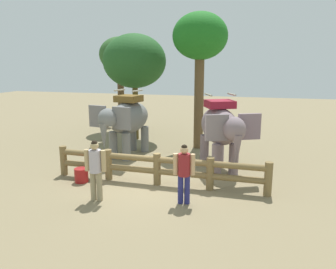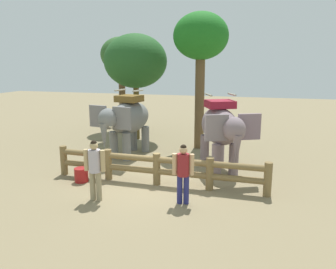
{
  "view_description": "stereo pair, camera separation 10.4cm",
  "coord_description": "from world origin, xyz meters",
  "px_view_note": "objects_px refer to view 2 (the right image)",
  "views": [
    {
      "loc": [
        3.14,
        -9.78,
        3.92
      ],
      "look_at": [
        0.0,
        1.48,
        1.4
      ],
      "focal_mm": 35.77,
      "sensor_mm": 36.0,
      "label": 1
    },
    {
      "loc": [
        3.24,
        -9.75,
        3.92
      ],
      "look_at": [
        0.0,
        1.48,
        1.4
      ],
      "focal_mm": 35.77,
      "sensor_mm": 36.0,
      "label": 2
    }
  ],
  "objects_px": {
    "feed_bucket": "(81,175)",
    "tree_far_right": "(201,40)",
    "tourist_woman_in_black": "(95,166)",
    "elephant_center": "(221,128)",
    "tourist_man_in_blue": "(183,170)",
    "elephant_near_left": "(127,120)",
    "tree_far_left": "(121,57)",
    "tree_back_center": "(136,61)",
    "log_fence": "(157,167)"
  },
  "relations": [
    {
      "from": "elephant_near_left",
      "to": "tree_far_right",
      "type": "relative_size",
      "value": 0.55
    },
    {
      "from": "tourist_man_in_blue",
      "to": "tree_back_center",
      "type": "relative_size",
      "value": 0.32
    },
    {
      "from": "feed_bucket",
      "to": "elephant_near_left",
      "type": "bearing_deg",
      "value": 85.61
    },
    {
      "from": "elephant_near_left",
      "to": "tree_far_right",
      "type": "distance_m",
      "value": 4.81
    },
    {
      "from": "elephant_center",
      "to": "tourist_man_in_blue",
      "type": "height_order",
      "value": "elephant_center"
    },
    {
      "from": "tourist_man_in_blue",
      "to": "tree_far_right",
      "type": "distance_m",
      "value": 7.55
    },
    {
      "from": "elephant_near_left",
      "to": "tourist_woman_in_black",
      "type": "xyz_separation_m",
      "value": [
        0.95,
        -4.61,
        -0.55
      ]
    },
    {
      "from": "log_fence",
      "to": "tourist_woman_in_black",
      "type": "xyz_separation_m",
      "value": [
        -1.3,
        -1.71,
        0.43
      ]
    },
    {
      "from": "tourist_woman_in_black",
      "to": "tree_far_left",
      "type": "distance_m",
      "value": 11.1
    },
    {
      "from": "tourist_woman_in_black",
      "to": "feed_bucket",
      "type": "xyz_separation_m",
      "value": [
        -1.21,
        1.24,
        -0.8
      ]
    },
    {
      "from": "log_fence",
      "to": "tree_far_right",
      "type": "relative_size",
      "value": 1.18
    },
    {
      "from": "elephant_center",
      "to": "feed_bucket",
      "type": "xyz_separation_m",
      "value": [
        -4.31,
        -2.48,
        -1.35
      ]
    },
    {
      "from": "elephant_near_left",
      "to": "log_fence",
      "type": "bearing_deg",
      "value": -52.19
    },
    {
      "from": "elephant_center",
      "to": "tree_far_right",
      "type": "relative_size",
      "value": 0.55
    },
    {
      "from": "tree_far_left",
      "to": "elephant_near_left",
      "type": "bearing_deg",
      "value": -64.57
    },
    {
      "from": "feed_bucket",
      "to": "tree_far_right",
      "type": "bearing_deg",
      "value": 62.8
    },
    {
      "from": "tourist_man_in_blue",
      "to": "elephant_near_left",
      "type": "bearing_deg",
      "value": 129.63
    },
    {
      "from": "tree_far_left",
      "to": "tree_far_right",
      "type": "bearing_deg",
      "value": -31.0
    },
    {
      "from": "log_fence",
      "to": "elephant_near_left",
      "type": "distance_m",
      "value": 3.8
    },
    {
      "from": "elephant_center",
      "to": "tree_far_left",
      "type": "bearing_deg",
      "value": 136.44
    },
    {
      "from": "elephant_near_left",
      "to": "tree_far_left",
      "type": "bearing_deg",
      "value": 115.43
    },
    {
      "from": "elephant_near_left",
      "to": "elephant_center",
      "type": "bearing_deg",
      "value": -12.29
    },
    {
      "from": "elephant_center",
      "to": "tourist_man_in_blue",
      "type": "distance_m",
      "value": 3.37
    },
    {
      "from": "tree_back_center",
      "to": "tree_far_right",
      "type": "xyz_separation_m",
      "value": [
        3.47,
        -0.94,
        0.92
      ]
    },
    {
      "from": "log_fence",
      "to": "elephant_center",
      "type": "bearing_deg",
      "value": 48.26
    },
    {
      "from": "elephant_near_left",
      "to": "tree_back_center",
      "type": "bearing_deg",
      "value": 104.4
    },
    {
      "from": "log_fence",
      "to": "tree_far_left",
      "type": "bearing_deg",
      "value": 120.13
    },
    {
      "from": "elephant_near_left",
      "to": "tree_back_center",
      "type": "xyz_separation_m",
      "value": [
        -0.83,
        3.22,
        2.39
      ]
    },
    {
      "from": "elephant_near_left",
      "to": "tree_far_right",
      "type": "height_order",
      "value": "tree_far_right"
    },
    {
      "from": "tree_far_left",
      "to": "tree_back_center",
      "type": "relative_size",
      "value": 1.01
    },
    {
      "from": "tree_far_right",
      "to": "feed_bucket",
      "type": "height_order",
      "value": "tree_far_right"
    },
    {
      "from": "elephant_near_left",
      "to": "tree_far_right",
      "type": "xyz_separation_m",
      "value": [
        2.64,
        2.28,
        3.31
      ]
    },
    {
      "from": "elephant_near_left",
      "to": "tree_back_center",
      "type": "distance_m",
      "value": 4.1
    },
    {
      "from": "tourist_woman_in_black",
      "to": "tree_far_right",
      "type": "relative_size",
      "value": 0.29
    },
    {
      "from": "tree_far_left",
      "to": "feed_bucket",
      "type": "xyz_separation_m",
      "value": [
        2.32,
        -8.78,
        -4.02
      ]
    },
    {
      "from": "elephant_near_left",
      "to": "tourist_man_in_blue",
      "type": "height_order",
      "value": "elephant_near_left"
    },
    {
      "from": "elephant_center",
      "to": "tree_back_center",
      "type": "height_order",
      "value": "tree_back_center"
    },
    {
      "from": "elephant_center",
      "to": "tree_back_center",
      "type": "bearing_deg",
      "value": 139.91
    },
    {
      "from": "elephant_center",
      "to": "tourist_man_in_blue",
      "type": "bearing_deg",
      "value": -100.71
    },
    {
      "from": "elephant_near_left",
      "to": "feed_bucket",
      "type": "xyz_separation_m",
      "value": [
        -0.26,
        -3.37,
        -1.35
      ]
    },
    {
      "from": "elephant_near_left",
      "to": "tree_far_right",
      "type": "bearing_deg",
      "value": 40.78
    },
    {
      "from": "elephant_near_left",
      "to": "tree_far_left",
      "type": "xyz_separation_m",
      "value": [
        -2.58,
        5.41,
        2.67
      ]
    },
    {
      "from": "tourist_man_in_blue",
      "to": "log_fence",
      "type": "bearing_deg",
      "value": 133.52
    },
    {
      "from": "elephant_near_left",
      "to": "feed_bucket",
      "type": "height_order",
      "value": "elephant_near_left"
    },
    {
      "from": "log_fence",
      "to": "tree_far_right",
      "type": "distance_m",
      "value": 6.73
    },
    {
      "from": "tourist_man_in_blue",
      "to": "tree_far_left",
      "type": "bearing_deg",
      "value": 122.14
    },
    {
      "from": "feed_bucket",
      "to": "tree_back_center",
      "type": "bearing_deg",
      "value": 94.94
    },
    {
      "from": "log_fence",
      "to": "feed_bucket",
      "type": "xyz_separation_m",
      "value": [
        -2.51,
        -0.47,
        -0.37
      ]
    },
    {
      "from": "tourist_man_in_blue",
      "to": "tree_far_left",
      "type": "distance_m",
      "value": 11.75
    },
    {
      "from": "elephant_near_left",
      "to": "tourist_woman_in_black",
      "type": "distance_m",
      "value": 4.73
    }
  ]
}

